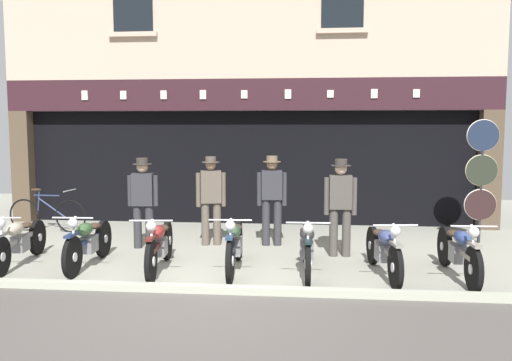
# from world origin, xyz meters

# --- Properties ---
(ground) EXTENTS (23.11, 22.00, 0.18)m
(ground) POSITION_xyz_m (0.00, -0.98, -0.04)
(ground) COLOR gray
(shop_facade) EXTENTS (11.41, 4.42, 6.85)m
(shop_facade) POSITION_xyz_m (-0.00, 6.98, 1.81)
(shop_facade) COLOR black
(shop_facade) RESTS_ON ground
(motorcycle_far_left) EXTENTS (0.62, 2.03, 0.90)m
(motorcycle_far_left) POSITION_xyz_m (-3.25, 1.21, 0.41)
(motorcycle_far_left) COLOR black
(motorcycle_far_left) RESTS_ON ground
(motorcycle_left) EXTENTS (0.62, 1.94, 0.91)m
(motorcycle_left) POSITION_xyz_m (-2.10, 1.22, 0.42)
(motorcycle_left) COLOR black
(motorcycle_left) RESTS_ON ground
(motorcycle_center_left) EXTENTS (0.62, 2.05, 0.91)m
(motorcycle_center_left) POSITION_xyz_m (-0.90, 1.10, 0.42)
(motorcycle_center_left) COLOR black
(motorcycle_center_left) RESTS_ON ground
(motorcycle_center) EXTENTS (0.62, 2.08, 0.92)m
(motorcycle_center) POSITION_xyz_m (0.27, 1.22, 0.43)
(motorcycle_center) COLOR black
(motorcycle_center) RESTS_ON ground
(motorcycle_center_right) EXTENTS (0.62, 2.05, 0.91)m
(motorcycle_center_right) POSITION_xyz_m (1.38, 1.19, 0.42)
(motorcycle_center_right) COLOR black
(motorcycle_center_right) RESTS_ON ground
(motorcycle_right) EXTENTS (0.62, 1.99, 0.90)m
(motorcycle_right) POSITION_xyz_m (2.54, 1.15, 0.41)
(motorcycle_right) COLOR black
(motorcycle_right) RESTS_ON ground
(motorcycle_far_right) EXTENTS (0.62, 2.05, 0.91)m
(motorcycle_far_right) POSITION_xyz_m (3.62, 1.14, 0.42)
(motorcycle_far_right) COLOR black
(motorcycle_far_right) RESTS_ON ground
(salesman_left) EXTENTS (0.56, 0.35, 1.67)m
(salesman_left) POSITION_xyz_m (-1.63, 2.62, 0.93)
(salesman_left) COLOR #2D2D33
(salesman_left) RESTS_ON ground
(shopkeeper_center) EXTENTS (0.55, 0.33, 1.68)m
(shopkeeper_center) POSITION_xyz_m (-0.43, 2.99, 0.93)
(shopkeeper_center) COLOR brown
(shopkeeper_center) RESTS_ON ground
(salesman_right) EXTENTS (0.56, 0.34, 1.70)m
(salesman_right) POSITION_xyz_m (0.72, 3.07, 0.94)
(salesman_right) COLOR #2D2D33
(salesman_right) RESTS_ON ground
(assistant_far_right) EXTENTS (0.56, 0.35, 1.69)m
(assistant_far_right) POSITION_xyz_m (1.95, 2.33, 0.94)
(assistant_far_right) COLOR #47423D
(assistant_far_right) RESTS_ON ground
(tyre_sign_pole) EXTENTS (0.61, 0.06, 2.38)m
(tyre_sign_pole) POSITION_xyz_m (4.70, 3.68, 1.38)
(tyre_sign_pole) COLOR #232328
(tyre_sign_pole) RESTS_ON ground
(advert_board_near) EXTENTS (0.82, 0.03, 0.89)m
(advert_board_near) POSITION_xyz_m (-1.99, 5.40, 1.60)
(advert_board_near) COLOR beige
(advert_board_far) EXTENTS (0.78, 0.03, 0.89)m
(advert_board_far) POSITION_xyz_m (-3.26, 5.40, 1.52)
(advert_board_far) COLOR beige
(leaning_bicycle) EXTENTS (1.78, 0.50, 0.94)m
(leaning_bicycle) POSITION_xyz_m (-4.18, 3.96, 0.38)
(leaning_bicycle) COLOR black
(leaning_bicycle) RESTS_ON ground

